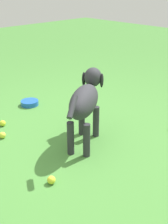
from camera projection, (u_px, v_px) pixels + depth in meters
The scene contains 6 objects.
ground at pixel (79, 143), 2.87m from camera, with size 14.00×14.00×0.00m, color #478438.
dog at pixel (86, 100), 2.72m from camera, with size 0.87×0.57×0.66m.
tennis_ball_1 at pixel (2, 135), 2.94m from camera, with size 0.07×0.07×0.07m, color #D6DE3E.
tennis_ball_2 at pixel (51, 180), 2.29m from camera, with size 0.07×0.07×0.07m, color yellow.
tennis_ball_3 at pixel (3, 123), 3.18m from camera, with size 0.07×0.07×0.07m, color #CED732.
water_bowl at pixel (30, 103), 3.71m from camera, with size 0.22×0.22×0.06m, color blue.
Camera 1 is at (1.70, 1.81, 1.47)m, focal length 47.15 mm.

